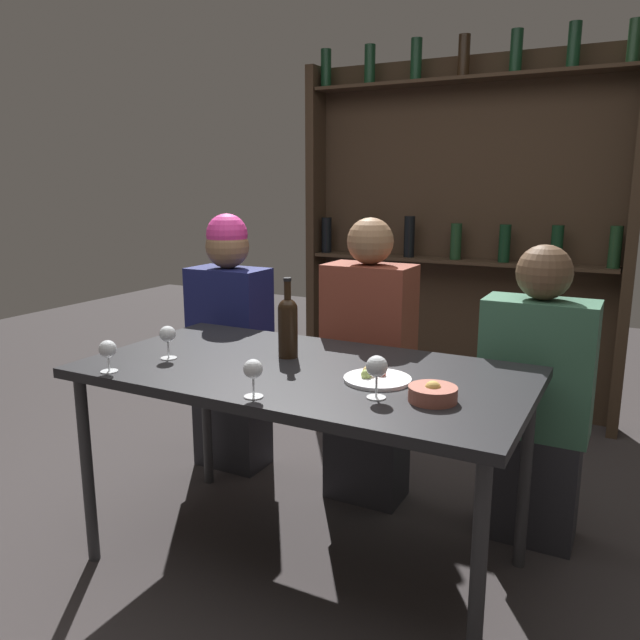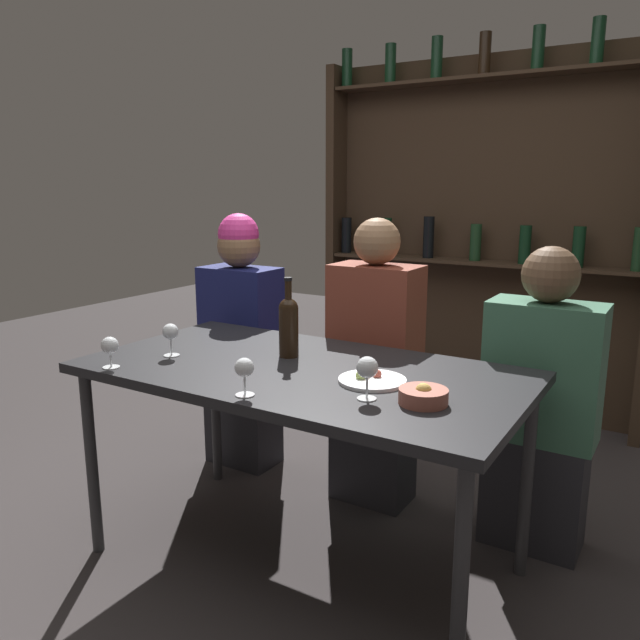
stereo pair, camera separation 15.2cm
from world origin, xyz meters
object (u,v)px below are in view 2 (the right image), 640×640
(snack_bowl, at_px, (423,396))
(wine_glass_2, at_px, (110,347))
(seated_person_left, at_px, (242,344))
(seated_person_center, at_px, (374,371))
(wine_bottle, at_px, (289,324))
(wine_glass_0, at_px, (367,369))
(wine_glass_1, at_px, (170,333))
(food_plate_0, at_px, (371,379))
(wine_glass_3, at_px, (244,369))
(seated_person_right, at_px, (540,411))

(snack_bowl, bearing_deg, wine_glass_2, -167.98)
(seated_person_left, xyz_separation_m, seated_person_center, (0.74, 0.00, -0.02))
(snack_bowl, bearing_deg, wine_bottle, 160.67)
(wine_glass_0, distance_m, wine_glass_1, 0.86)
(wine_glass_0, distance_m, wine_glass_2, 0.95)
(wine_glass_2, bearing_deg, wine_bottle, 44.97)
(wine_glass_0, height_order, snack_bowl, wine_glass_0)
(wine_bottle, distance_m, food_plate_0, 0.44)
(wine_glass_0, relative_size, snack_bowl, 0.91)
(seated_person_left, bearing_deg, wine_glass_3, -50.83)
(wine_glass_3, distance_m, seated_person_left, 1.23)
(wine_glass_1, xyz_separation_m, seated_person_center, (0.50, 0.72, -0.26))
(snack_bowl, distance_m, seated_person_left, 1.46)
(seated_person_center, bearing_deg, wine_glass_0, -65.09)
(seated_person_left, relative_size, seated_person_center, 1.00)
(seated_person_left, relative_size, seated_person_right, 1.07)
(wine_glass_1, relative_size, seated_person_center, 0.10)
(wine_glass_0, relative_size, seated_person_right, 0.11)
(wine_glass_2, distance_m, seated_person_center, 1.14)
(wine_glass_2, height_order, snack_bowl, wine_glass_2)
(wine_glass_0, xyz_separation_m, seated_person_right, (0.36, 0.77, -0.31))
(seated_person_center, distance_m, seated_person_right, 0.72)
(wine_glass_0, xyz_separation_m, snack_bowl, (0.16, 0.05, -0.07))
(wine_bottle, bearing_deg, wine_glass_2, -135.03)
(wine_bottle, xyz_separation_m, wine_glass_0, (0.47, -0.28, -0.03))
(wine_glass_1, relative_size, food_plate_0, 0.56)
(wine_glass_3, bearing_deg, wine_glass_0, 26.32)
(wine_glass_2, height_order, wine_glass_3, wine_glass_3)
(wine_bottle, bearing_deg, wine_glass_1, -149.37)
(food_plate_0, relative_size, seated_person_center, 0.18)
(wine_bottle, relative_size, wine_glass_2, 2.67)
(wine_glass_2, relative_size, wine_glass_3, 0.94)
(wine_glass_3, height_order, seated_person_left, seated_person_left)
(seated_person_right, bearing_deg, snack_bowl, -105.38)
(wine_glass_3, height_order, food_plate_0, wine_glass_3)
(food_plate_0, bearing_deg, snack_bowl, -25.09)
(wine_bottle, xyz_separation_m, wine_glass_2, (-0.46, -0.46, -0.05))
(seated_person_left, bearing_deg, wine_glass_1, -71.66)
(wine_glass_0, height_order, wine_glass_1, wine_glass_0)
(wine_glass_3, distance_m, snack_bowl, 0.55)
(wine_glass_2, height_order, seated_person_center, seated_person_center)
(wine_glass_3, xyz_separation_m, seated_person_center, (-0.02, 0.94, -0.25))
(wine_glass_2, xyz_separation_m, wine_glass_3, (0.59, 0.01, 0.01))
(wine_glass_3, bearing_deg, seated_person_center, 91.16)
(wine_glass_1, distance_m, snack_bowl, 1.02)
(seated_person_right, bearing_deg, wine_glass_2, -143.69)
(seated_person_center, bearing_deg, seated_person_right, 0.00)
(wine_bottle, distance_m, snack_bowl, 0.68)
(wine_glass_2, distance_m, snack_bowl, 1.12)
(wine_glass_2, bearing_deg, seated_person_right, 36.31)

